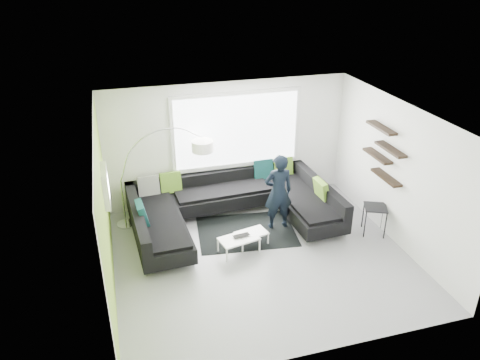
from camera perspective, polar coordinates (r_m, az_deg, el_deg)
The scene contains 9 objects.
ground at distance 9.10m, azimuth 2.62°, elevation -9.31°, with size 5.50×5.50×0.00m, color gray.
room_shell at distance 8.38m, azimuth 2.67°, elevation 1.69°, with size 5.54×5.04×2.82m.
sectional_sofa at distance 9.85m, azimuth -0.81°, elevation -3.58°, with size 4.29×2.78×0.90m.
rug at distance 9.84m, azimuth 0.76°, elevation -6.27°, with size 2.00×1.45×0.01m, color black.
coffee_table at distance 9.25m, azimuth 0.64°, elevation -7.45°, with size 0.97×0.56×0.32m, color white.
arc_lamp at distance 9.86m, azimuth -14.34°, elevation -0.10°, with size 1.97×0.62×2.11m, color silver, non-canonical shape.
side_table at distance 10.03m, azimuth 16.01°, elevation -4.68°, with size 0.45×0.45×0.61m, color black.
person at distance 9.63m, azimuth 4.69°, elevation -1.47°, with size 0.61×0.41×1.65m, color black.
laptop at distance 9.05m, azimuth 0.29°, elevation -6.96°, with size 0.35×0.26×0.03m, color black.
Camera 1 is at (-2.43, -7.03, 5.24)m, focal length 35.00 mm.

